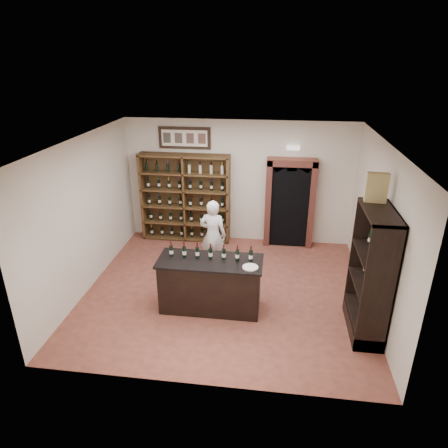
{
  "coord_description": "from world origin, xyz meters",
  "views": [
    {
      "loc": [
        0.88,
        -6.79,
        4.39
      ],
      "look_at": [
        -0.07,
        0.3,
        1.33
      ],
      "focal_mm": 32.0,
      "sensor_mm": 36.0,
      "label": 1
    }
  ],
  "objects": [
    {
      "name": "counter_bottle_3",
      "position": [
        -0.2,
        -0.54,
        1.11
      ],
      "size": [
        0.07,
        0.07,
        0.3
      ],
      "color": "black",
      "rests_on": "tasting_counter"
    },
    {
      "name": "floor",
      "position": [
        0.0,
        0.0,
        0.0
      ],
      "size": [
        5.5,
        5.5,
        0.0
      ],
      "primitive_type": "plane",
      "color": "#9B4C3E",
      "rests_on": "ground"
    },
    {
      "name": "counter_bottle_6",
      "position": [
        0.52,
        -0.54,
        1.11
      ],
      "size": [
        0.07,
        0.07,
        0.3
      ],
      "color": "black",
      "rests_on": "tasting_counter"
    },
    {
      "name": "arched_doorway",
      "position": [
        1.25,
        2.33,
        1.14
      ],
      "size": [
        1.17,
        0.35,
        2.17
      ],
      "color": "black",
      "rests_on": "ground"
    },
    {
      "name": "side_cabinet",
      "position": [
        2.52,
        -0.9,
        0.75
      ],
      "size": [
        0.48,
        1.2,
        2.2
      ],
      "color": "black",
      "rests_on": "ground"
    },
    {
      "name": "wine_crate",
      "position": [
        2.47,
        -0.5,
        2.44
      ],
      "size": [
        0.35,
        0.17,
        0.48
      ],
      "primitive_type": "cube",
      "rotation": [
        0.0,
        0.0,
        -0.1
      ],
      "color": "tan",
      "rests_on": "side_cabinet"
    },
    {
      "name": "tasting_counter",
      "position": [
        -0.2,
        -0.6,
        0.49
      ],
      "size": [
        1.88,
        0.78,
        1.0
      ],
      "color": "black",
      "rests_on": "ground"
    },
    {
      "name": "counter_bottle_4",
      "position": [
        0.04,
        -0.54,
        1.11
      ],
      "size": [
        0.07,
        0.07,
        0.3
      ],
      "color": "black",
      "rests_on": "tasting_counter"
    },
    {
      "name": "wine_shelf",
      "position": [
        -1.3,
        2.33,
        1.1
      ],
      "size": [
        2.2,
        0.38,
        2.2
      ],
      "color": "brown",
      "rests_on": "ground"
    },
    {
      "name": "shopkeeper",
      "position": [
        -0.39,
        0.89,
        0.79
      ],
      "size": [
        0.62,
        0.45,
        1.59
      ],
      "primitive_type": "imported",
      "rotation": [
        0.0,
        0.0,
        3.02
      ],
      "color": "white",
      "rests_on": "ground"
    },
    {
      "name": "wall_back",
      "position": [
        0.0,
        2.5,
        1.5
      ],
      "size": [
        5.5,
        0.04,
        3.0
      ],
      "primitive_type": "cube",
      "color": "silver",
      "rests_on": "ground"
    },
    {
      "name": "counter_bottle_2",
      "position": [
        -0.44,
        -0.54,
        1.11
      ],
      "size": [
        0.07,
        0.07,
        0.3
      ],
      "color": "black",
      "rests_on": "tasting_counter"
    },
    {
      "name": "framed_picture",
      "position": [
        -1.3,
        2.47,
        2.55
      ],
      "size": [
        1.25,
        0.04,
        0.52
      ],
      "primitive_type": "cube",
      "color": "black",
      "rests_on": "wall_back"
    },
    {
      "name": "counter_bottle_1",
      "position": [
        -0.68,
        -0.54,
        1.11
      ],
      "size": [
        0.07,
        0.07,
        0.3
      ],
      "color": "black",
      "rests_on": "tasting_counter"
    },
    {
      "name": "ceiling",
      "position": [
        0.0,
        0.0,
        3.0
      ],
      "size": [
        5.5,
        5.5,
        0.0
      ],
      "primitive_type": "plane",
      "rotation": [
        3.14,
        0.0,
        0.0
      ],
      "color": "white",
      "rests_on": "wall_back"
    },
    {
      "name": "counter_bottle_0",
      "position": [
        -0.92,
        -0.54,
        1.11
      ],
      "size": [
        0.07,
        0.07,
        0.3
      ],
      "color": "black",
      "rests_on": "tasting_counter"
    },
    {
      "name": "emergency_light",
      "position": [
        1.25,
        2.42,
        2.4
      ],
      "size": [
        0.3,
        0.1,
        0.1
      ],
      "primitive_type": "cube",
      "color": "white",
      "rests_on": "wall_back"
    },
    {
      "name": "counter_bottle_5",
      "position": [
        0.28,
        -0.54,
        1.11
      ],
      "size": [
        0.07,
        0.07,
        0.3
      ],
      "color": "black",
      "rests_on": "tasting_counter"
    },
    {
      "name": "plate",
      "position": [
        0.53,
        -0.78,
        1.01
      ],
      "size": [
        0.27,
        0.27,
        0.02
      ],
      "primitive_type": "cylinder",
      "color": "white",
      "rests_on": "tasting_counter"
    },
    {
      "name": "wall_right",
      "position": [
        2.75,
        0.0,
        1.5
      ],
      "size": [
        0.04,
        5.0,
        3.0
      ],
      "primitive_type": "cube",
      "color": "silver",
      "rests_on": "ground"
    },
    {
      "name": "wall_left",
      "position": [
        -2.75,
        0.0,
        1.5
      ],
      "size": [
        0.04,
        5.0,
        3.0
      ],
      "primitive_type": "cube",
      "color": "silver",
      "rests_on": "ground"
    }
  ]
}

